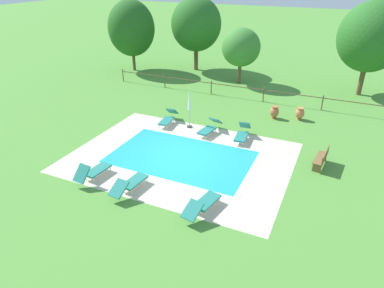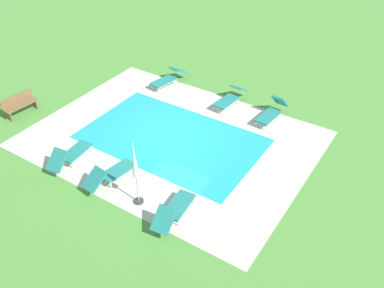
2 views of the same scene
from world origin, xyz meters
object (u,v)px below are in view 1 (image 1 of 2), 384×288
Objects in this scene: wooden_bench_lawn_side at (322,158)px; terracotta_urn_near_fence at (274,112)px; sun_lounger_north_far at (168,118)px; sun_lounger_south_mid at (203,204)px; sun_lounger_north_near_steps at (242,133)px; sun_lounger_south_near_corner at (210,128)px; tree_east_mid at (131,28)px; terracotta_urn_by_tree at (300,113)px; tree_centre at (241,47)px; sun_lounger_north_mid at (93,171)px; patio_umbrella_closed_row_west at (189,103)px; sun_lounger_north_end at (130,183)px; tree_far_west at (371,37)px; tree_west_mid at (196,24)px.

terracotta_urn_near_fence is (-3.40, 5.07, -0.03)m from wooden_bench_lawn_side.
sun_lounger_north_far is 8.83m from sun_lounger_south_mid.
sun_lounger_north_near_steps reaches higher than terracotta_urn_near_fence.
tree_east_mid reaches higher than sun_lounger_south_near_corner.
terracotta_urn_by_tree is 8.69m from tree_centre.
terracotta_urn_near_fence is at bearing 60.47° from sun_lounger_north_mid.
sun_lounger_north_mid is 0.31× the size of tree_east_mid.
sun_lounger_north_far is at bearing 175.17° from sun_lounger_south_near_corner.
sun_lounger_south_near_corner is 1.35× the size of wooden_bench_lawn_side.
patio_umbrella_closed_row_west is at bearing 118.59° from sun_lounger_south_mid.
tree_centre is at bearing 89.92° from patio_umbrella_closed_row_west.
sun_lounger_north_mid is at bearing 176.73° from sun_lounger_north_end.
sun_lounger_north_near_steps is 2.48× the size of terracotta_urn_near_fence.
sun_lounger_south_near_corner is at bearing -40.71° from tree_east_mid.
tree_far_west reaches higher than tree_west_mid.
tree_east_mid is (-18.06, 11.32, 3.34)m from wooden_bench_lawn_side.
tree_east_mid is at bearing 136.46° from patio_umbrella_closed_row_west.
sun_lounger_north_mid is at bearing -124.25° from terracotta_urn_by_tree.
sun_lounger_north_end is 0.98× the size of sun_lounger_south_mid.
sun_lounger_south_mid is 21.76m from tree_west_mid.
tree_far_west is (3.35, 6.89, 3.84)m from terracotta_urn_by_tree.
tree_east_mid is (-14.17, 16.90, 3.45)m from sun_lounger_south_mid.
tree_centre reaches higher than sun_lounger_south_near_corner.
tree_east_mid is at bearing 147.92° from wooden_bench_lawn_side.
patio_umbrella_closed_row_west is 1.62× the size of wooden_bench_lawn_side.
terracotta_urn_near_fence is at bearing -55.49° from tree_centre.
tree_west_mid reaches higher than sun_lounger_north_end.
tree_east_mid is at bearing 160.29° from terracotta_urn_by_tree.
terracotta_urn_near_fence is 13.42m from tree_west_mid.
sun_lounger_north_far is 0.99× the size of sun_lounger_south_near_corner.
sun_lounger_north_mid is 7.34m from sun_lounger_south_near_corner.
sun_lounger_north_end is (1.89, -7.04, -0.01)m from sun_lounger_north_far.
terracotta_urn_by_tree is at bearing 29.02° from sun_lounger_north_far.
wooden_bench_lawn_side is 13.07m from tree_far_west.
wooden_bench_lawn_side is at bearing 37.34° from sun_lounger_north_end.
terracotta_urn_near_fence is (2.93, 3.84, 0.06)m from sun_lounger_south_near_corner.
sun_lounger_north_mid reaches higher than terracotta_urn_near_fence.
tree_west_mid is (-14.27, 1.48, -0.14)m from tree_far_west.
tree_centre is 0.72× the size of tree_east_mid.
sun_lounger_north_near_steps is 7.42m from sun_lounger_north_end.
sun_lounger_north_mid is at bearing -95.43° from tree_centre.
sun_lounger_north_end is 1.01× the size of sun_lounger_south_near_corner.
patio_umbrella_closed_row_west reaches higher than sun_lounger_north_end.
tree_east_mid is at bearing 129.97° from sun_lounger_south_mid.
sun_lounger_south_mid is at bearing -1.42° from sun_lounger_north_mid.
sun_lounger_north_near_steps is at bearing -120.06° from terracotta_urn_by_tree.
sun_lounger_north_mid reaches higher than wooden_bench_lawn_side.
sun_lounger_south_near_corner is 1.87m from patio_umbrella_closed_row_west.
patio_umbrella_closed_row_west is (-0.48, 7.11, 1.17)m from sun_lounger_north_end.
sun_lounger_north_near_steps is 4.83m from sun_lounger_north_far.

